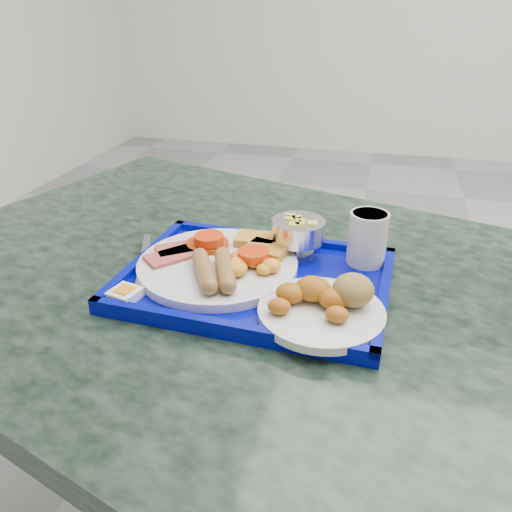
{
  "coord_description": "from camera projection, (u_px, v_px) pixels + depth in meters",
  "views": [
    {
      "loc": [
        -0.59,
        -1.51,
        1.24
      ],
      "look_at": [
        -0.76,
        -0.83,
        0.87
      ],
      "focal_mm": 35.0,
      "sensor_mm": 36.0,
      "label": 1
    }
  ],
  "objects": [
    {
      "name": "spoon",
      "position": [
        171.0,
        251.0,
        0.88
      ],
      "size": [
        0.08,
        0.15,
        0.01
      ],
      "rotation": [
        0.0,
        0.0,
        0.42
      ],
      "color": "silver",
      "rests_on": "tray"
    },
    {
      "name": "juice_cup",
      "position": [
        368.0,
        237.0,
        0.83
      ],
      "size": [
        0.06,
        0.06,
        0.09
      ],
      "color": "silver",
      "rests_on": "tray"
    },
    {
      "name": "table",
      "position": [
        259.0,
        374.0,
        0.94
      ],
      "size": [
        1.51,
        1.23,
        0.82
      ],
      "rotation": [
        0.0,
        0.0,
        -0.3
      ],
      "color": "gray",
      "rests_on": "floor"
    },
    {
      "name": "tray",
      "position": [
        256.0,
        281.0,
        0.81
      ],
      "size": [
        0.43,
        0.33,
        0.03
      ],
      "rotation": [
        0.0,
        0.0,
        -0.05
      ],
      "color": "#030891",
      "rests_on": "table"
    },
    {
      "name": "knife",
      "position": [
        144.0,
        259.0,
        0.86
      ],
      "size": [
        0.08,
        0.19,
        0.0
      ],
      "primitive_type": "cube",
      "rotation": [
        0.0,
        0.0,
        0.37
      ],
      "color": "silver",
      "rests_on": "tray"
    },
    {
      "name": "fruit_bowl",
      "position": [
        298.0,
        231.0,
        0.87
      ],
      "size": [
        0.09,
        0.09,
        0.07
      ],
      "color": "silver",
      "rests_on": "tray"
    },
    {
      "name": "main_plate",
      "position": [
        222.0,
        262.0,
        0.83
      ],
      "size": [
        0.27,
        0.27,
        0.04
      ],
      "rotation": [
        0.0,
        0.0,
        0.34
      ],
      "color": "silver",
      "rests_on": "tray"
    },
    {
      "name": "bread_plate",
      "position": [
        325.0,
        303.0,
        0.71
      ],
      "size": [
        0.18,
        0.18,
        0.06
      ],
      "rotation": [
        0.0,
        0.0,
        -0.38
      ],
      "color": "silver",
      "rests_on": "tray"
    },
    {
      "name": "jam_packet",
      "position": [
        125.0,
        294.0,
        0.75
      ],
      "size": [
        0.05,
        0.05,
        0.02
      ],
      "rotation": [
        0.0,
        0.0,
        -0.23
      ],
      "color": "white",
      "rests_on": "tray"
    }
  ]
}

